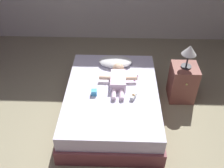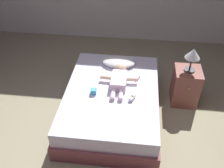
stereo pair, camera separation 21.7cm
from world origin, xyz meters
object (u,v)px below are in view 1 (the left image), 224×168
nightstand (182,82)px  pillow (115,62)px  bed (112,102)px  baby_bottle (133,96)px  toothbrush (136,78)px  lamp (189,51)px  toy_block (94,92)px  baby (118,78)px

nightstand → pillow: bearing=167.5°
bed → pillow: 0.67m
baby_bottle → pillow: bearing=107.9°
bed → baby_bottle: 0.42m
nightstand → baby_bottle: 0.97m
toothbrush → lamp: lamp is taller
toothbrush → bed: bearing=-141.8°
toothbrush → nightstand: bearing=9.2°
bed → toy_block: 0.37m
pillow → baby: size_ratio=0.75×
lamp → baby: bearing=-167.9°
pillow → toy_block: size_ratio=6.67×
baby → baby_bottle: bearing=-59.2°
pillow → lamp: size_ratio=1.44×
baby_bottle → baby: bearing=120.8°
pillow → nightstand: 1.07m
pillow → lamp: 1.10m
baby_bottle → toothbrush: bearing=82.1°
bed → lamp: size_ratio=5.17×
toothbrush → pillow: bearing=132.2°
baby_bottle → nightstand: bearing=35.4°
pillow → baby: (0.05, -0.44, 0.02)m
baby → toy_block: size_ratio=8.93×
pillow → baby_bottle: 0.82m
toothbrush → baby_bottle: bearing=-97.9°
bed → pillow: pillow is taller
bed → toy_block: bearing=-155.8°
baby → baby_bottle: baby is taller
pillow → baby_bottle: pillow is taller
lamp → nightstand: bearing=-90.0°
lamp → toothbrush: bearing=-170.8°
nightstand → lamp: bearing=90.0°
lamp → toy_block: size_ratio=4.62×
pillow → baby: 0.44m
bed → toy_block: size_ratio=23.86×
lamp → pillow: bearing=167.5°
nightstand → baby_bottle: size_ratio=4.44×
nightstand → toy_block: nightstand is taller
bed → baby_bottle: baby_bottle is taller
baby → nightstand: bearing=12.1°
bed → nightstand: bearing=20.1°
pillow → nightstand: nightstand is taller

